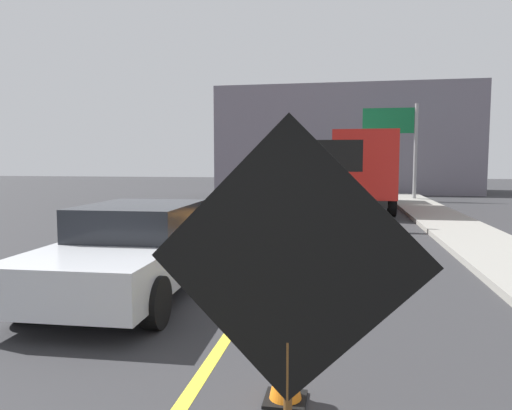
{
  "coord_description": "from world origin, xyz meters",
  "views": [
    {
      "loc": [
        1.32,
        0.29,
        2.07
      ],
      "look_at": [
        0.41,
        5.29,
        1.61
      ],
      "focal_mm": 33.75,
      "sensor_mm": 36.0,
      "label": 1
    }
  ],
  "objects_px": {
    "box_truck": "(361,169)",
    "traffic_cone_mid_lane": "(290,287)",
    "traffic_cone_curbside": "(311,235)",
    "traffic_cone_far_lane": "(310,251)",
    "pickup_car": "(137,248)",
    "traffic_cone_near_sign": "(286,363)",
    "roadwork_sign": "(289,269)",
    "highway_guide_sign": "(400,135)",
    "arrow_board_trailer": "(335,214)"
  },
  "relations": [
    {
      "from": "arrow_board_trailer",
      "to": "traffic_cone_far_lane",
      "type": "distance_m",
      "value": 5.63
    },
    {
      "from": "roadwork_sign",
      "to": "traffic_cone_curbside",
      "type": "relative_size",
      "value": 3.31
    },
    {
      "from": "roadwork_sign",
      "to": "traffic_cone_far_lane",
      "type": "height_order",
      "value": "roadwork_sign"
    },
    {
      "from": "roadwork_sign",
      "to": "arrow_board_trailer",
      "type": "bearing_deg",
      "value": 89.76
    },
    {
      "from": "highway_guide_sign",
      "to": "traffic_cone_mid_lane",
      "type": "height_order",
      "value": "highway_guide_sign"
    },
    {
      "from": "highway_guide_sign",
      "to": "traffic_cone_far_lane",
      "type": "distance_m",
      "value": 17.57
    },
    {
      "from": "highway_guide_sign",
      "to": "traffic_cone_far_lane",
      "type": "relative_size",
      "value": 6.54
    },
    {
      "from": "roadwork_sign",
      "to": "traffic_cone_curbside",
      "type": "xyz_separation_m",
      "value": [
        -0.42,
        8.52,
        -1.12
      ]
    },
    {
      "from": "arrow_board_trailer",
      "to": "pickup_car",
      "type": "distance_m",
      "value": 8.13
    },
    {
      "from": "box_truck",
      "to": "traffic_cone_near_sign",
      "type": "distance_m",
      "value": 16.84
    },
    {
      "from": "roadwork_sign",
      "to": "pickup_car",
      "type": "relative_size",
      "value": 0.49
    },
    {
      "from": "roadwork_sign",
      "to": "traffic_cone_curbside",
      "type": "height_order",
      "value": "roadwork_sign"
    },
    {
      "from": "box_truck",
      "to": "pickup_car",
      "type": "bearing_deg",
      "value": -106.05
    },
    {
      "from": "box_truck",
      "to": "traffic_cone_near_sign",
      "type": "relative_size",
      "value": 11.53
    },
    {
      "from": "traffic_cone_near_sign",
      "to": "traffic_cone_curbside",
      "type": "distance_m",
      "value": 7.19
    },
    {
      "from": "arrow_board_trailer",
      "to": "traffic_cone_curbside",
      "type": "bearing_deg",
      "value": -97.74
    },
    {
      "from": "roadwork_sign",
      "to": "traffic_cone_near_sign",
      "type": "bearing_deg",
      "value": 97.26
    },
    {
      "from": "box_truck",
      "to": "highway_guide_sign",
      "type": "height_order",
      "value": "highway_guide_sign"
    },
    {
      "from": "pickup_car",
      "to": "traffic_cone_far_lane",
      "type": "bearing_deg",
      "value": 36.88
    },
    {
      "from": "highway_guide_sign",
      "to": "traffic_cone_far_lane",
      "type": "height_order",
      "value": "highway_guide_sign"
    },
    {
      "from": "box_truck",
      "to": "traffic_cone_mid_lane",
      "type": "bearing_deg",
      "value": -95.7
    },
    {
      "from": "box_truck",
      "to": "traffic_cone_curbside",
      "type": "xyz_separation_m",
      "value": [
        -1.43,
        -9.55,
        -1.4
      ]
    },
    {
      "from": "traffic_cone_mid_lane",
      "to": "roadwork_sign",
      "type": "bearing_deg",
      "value": -83.95
    },
    {
      "from": "roadwork_sign",
      "to": "traffic_cone_near_sign",
      "type": "height_order",
      "value": "roadwork_sign"
    },
    {
      "from": "pickup_car",
      "to": "traffic_cone_near_sign",
      "type": "xyz_separation_m",
      "value": [
        2.74,
        -3.09,
        -0.36
      ]
    },
    {
      "from": "traffic_cone_mid_lane",
      "to": "arrow_board_trailer",
      "type": "bearing_deg",
      "value": 86.78
    },
    {
      "from": "pickup_car",
      "to": "traffic_cone_mid_lane",
      "type": "xyz_separation_m",
      "value": [
        2.51,
        -0.58,
        -0.36
      ]
    },
    {
      "from": "arrow_board_trailer",
      "to": "traffic_cone_far_lane",
      "type": "xyz_separation_m",
      "value": [
        -0.37,
        -5.62,
        -0.11
      ]
    },
    {
      "from": "traffic_cone_mid_lane",
      "to": "highway_guide_sign",
      "type": "bearing_deg",
      "value": 79.69
    },
    {
      "from": "roadwork_sign",
      "to": "traffic_cone_mid_lane",
      "type": "relative_size",
      "value": 3.41
    },
    {
      "from": "arrow_board_trailer",
      "to": "highway_guide_sign",
      "type": "bearing_deg",
      "value": 74.77
    },
    {
      "from": "box_truck",
      "to": "traffic_cone_curbside",
      "type": "bearing_deg",
      "value": -98.53
    },
    {
      "from": "traffic_cone_far_lane",
      "to": "traffic_cone_curbside",
      "type": "height_order",
      "value": "traffic_cone_far_lane"
    },
    {
      "from": "pickup_car",
      "to": "traffic_cone_far_lane",
      "type": "relative_size",
      "value": 6.23
    },
    {
      "from": "traffic_cone_mid_lane",
      "to": "pickup_car",
      "type": "bearing_deg",
      "value": 166.94
    },
    {
      "from": "pickup_car",
      "to": "arrow_board_trailer",
      "type": "bearing_deg",
      "value": 68.6
    },
    {
      "from": "pickup_car",
      "to": "traffic_cone_mid_lane",
      "type": "bearing_deg",
      "value": -13.06
    },
    {
      "from": "highway_guide_sign",
      "to": "box_truck",
      "type": "bearing_deg",
      "value": -112.02
    },
    {
      "from": "box_truck",
      "to": "traffic_cone_mid_lane",
      "type": "distance_m",
      "value": 14.37
    },
    {
      "from": "box_truck",
      "to": "traffic_cone_curbside",
      "type": "height_order",
      "value": "box_truck"
    },
    {
      "from": "highway_guide_sign",
      "to": "traffic_cone_near_sign",
      "type": "height_order",
      "value": "highway_guide_sign"
    },
    {
      "from": "pickup_car",
      "to": "highway_guide_sign",
      "type": "height_order",
      "value": "highway_guide_sign"
    },
    {
      "from": "traffic_cone_far_lane",
      "to": "traffic_cone_curbside",
      "type": "xyz_separation_m",
      "value": [
        -0.11,
        2.15,
        -0.03
      ]
    },
    {
      "from": "traffic_cone_mid_lane",
      "to": "traffic_cone_curbside",
      "type": "distance_m",
      "value": 4.68
    },
    {
      "from": "roadwork_sign",
      "to": "traffic_cone_near_sign",
      "type": "distance_m",
      "value": 1.76
    },
    {
      "from": "box_truck",
      "to": "pickup_car",
      "type": "height_order",
      "value": "box_truck"
    },
    {
      "from": "traffic_cone_near_sign",
      "to": "traffic_cone_far_lane",
      "type": "relative_size",
      "value": 0.9
    },
    {
      "from": "arrow_board_trailer",
      "to": "pickup_car",
      "type": "relative_size",
      "value": 0.57
    },
    {
      "from": "roadwork_sign",
      "to": "traffic_cone_far_lane",
      "type": "bearing_deg",
      "value": 92.83
    },
    {
      "from": "box_truck",
      "to": "traffic_cone_mid_lane",
      "type": "height_order",
      "value": "box_truck"
    }
  ]
}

